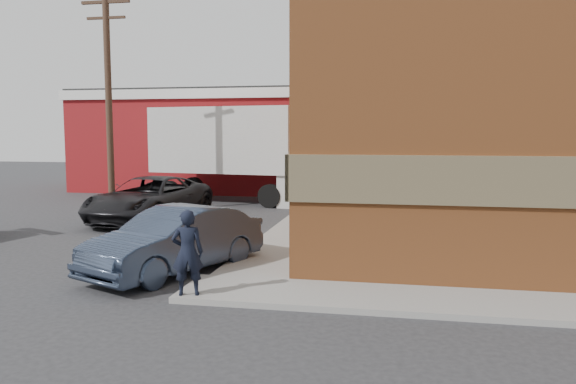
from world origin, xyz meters
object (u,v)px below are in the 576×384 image
at_px(suv_a, 150,199).
at_px(box_truck, 245,148).
at_px(utility_pole, 109,95).
at_px(brick_building, 541,91).
at_px(warehouse, 228,140).
at_px(man, 188,252).
at_px(sedan, 176,240).

height_order(suv_a, box_truck, box_truck).
height_order(utility_pole, box_truck, utility_pole).
distance_m(brick_building, box_truck, 12.63).
xyz_separation_m(warehouse, man, (5.80, -21.55, -1.86)).
relative_size(utility_pole, suv_a, 1.53).
bearing_deg(sedan, brick_building, 65.00).
xyz_separation_m(brick_building, box_truck, (-11.64, 4.39, -2.14)).
relative_size(brick_building, warehouse, 1.12).
xyz_separation_m(warehouse, sedan, (4.71, -19.50, -2.05)).
relative_size(utility_pole, box_truck, 0.98).
relative_size(man, suv_a, 0.28).
xyz_separation_m(utility_pole, box_truck, (4.35, 4.39, -2.20)).
relative_size(sedan, box_truck, 0.50).
bearing_deg(brick_building, box_truck, 159.33).
bearing_deg(utility_pole, man, -55.32).
bearing_deg(warehouse, utility_pole, -97.77).
height_order(warehouse, utility_pole, utility_pole).
height_order(utility_pole, man, utility_pole).
bearing_deg(brick_building, man, -129.51).
bearing_deg(warehouse, man, -74.94).
distance_m(utility_pole, man, 13.38).
height_order(sedan, box_truck, box_truck).
bearing_deg(utility_pole, brick_building, -0.02).
bearing_deg(suv_a, brick_building, 12.09).
distance_m(warehouse, utility_pole, 11.27).
relative_size(brick_building, box_truck, 1.98).
xyz_separation_m(suv_a, box_truck, (2.08, 5.79, 1.72)).
bearing_deg(suv_a, utility_pole, 154.67).
distance_m(brick_building, man, 14.17).
distance_m(brick_building, warehouse, 18.30).
distance_m(sedan, box_truck, 13.14).
xyz_separation_m(brick_building, man, (-8.70, -10.55, -3.73)).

